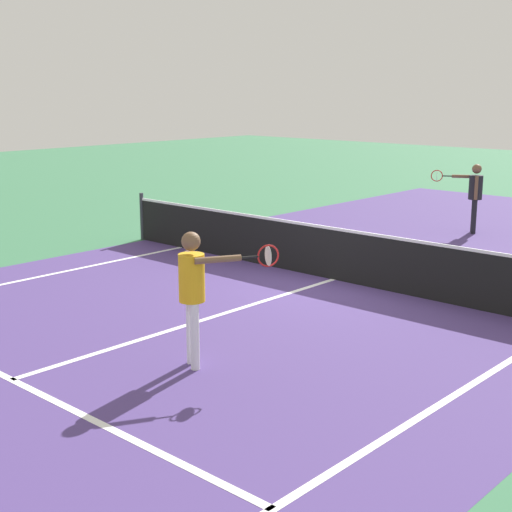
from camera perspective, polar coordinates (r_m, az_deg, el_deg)
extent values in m
plane|color=#38724C|center=(13.47, 5.99, -1.81)|extent=(60.00, 60.00, 0.00)
cube|color=#4C387A|center=(13.47, 5.99, -1.81)|extent=(10.62, 24.40, 0.00)
cube|color=white|center=(6.72, 3.95, -17.37)|extent=(0.10, 11.89, 0.01)
cube|color=white|center=(9.35, -18.32, -9.03)|extent=(8.22, 0.10, 0.01)
cube|color=white|center=(11.14, -3.87, -4.87)|extent=(0.10, 6.40, 0.01)
cylinder|color=#33383D|center=(17.05, -8.78, 3.04)|extent=(0.09, 0.09, 1.07)
cube|color=black|center=(13.36, 6.04, 0.08)|extent=(10.83, 0.02, 0.91)
cube|color=white|center=(13.26, 6.09, 2.10)|extent=(10.83, 0.03, 0.05)
cylinder|color=white|center=(9.30, -5.05, -5.80)|extent=(0.11, 0.11, 0.84)
cylinder|color=white|center=(9.10, -4.73, -6.22)|extent=(0.11, 0.11, 0.84)
cylinder|color=gold|center=(8.99, -4.98, -1.69)|extent=(0.32, 0.32, 0.59)
sphere|color=brown|center=(8.89, -5.04, 1.13)|extent=(0.23, 0.23, 0.23)
cylinder|color=brown|center=(9.15, -5.23, -1.38)|extent=(0.08, 0.08, 0.57)
cylinder|color=brown|center=(8.84, -2.95, -0.27)|extent=(0.35, 0.54, 0.08)
cylinder|color=black|center=(8.95, -0.51, -0.09)|extent=(0.13, 0.21, 0.03)
torus|color=red|center=(9.03, 0.95, 0.02)|extent=(0.16, 0.26, 0.28)
cylinder|color=silver|center=(9.03, 0.95, 0.02)|extent=(0.22, 0.13, 0.25)
cylinder|color=black|center=(18.28, 16.46, 2.91)|extent=(0.11, 0.11, 0.81)
cylinder|color=black|center=(18.50, 16.42, 3.02)|extent=(0.11, 0.11, 0.81)
cylinder|color=black|center=(18.29, 16.57, 5.09)|extent=(0.32, 0.32, 0.57)
sphere|color=brown|center=(18.24, 16.66, 6.45)|extent=(0.22, 0.22, 0.22)
cylinder|color=brown|center=(18.12, 16.61, 5.05)|extent=(0.08, 0.08, 0.55)
cylinder|color=brown|center=(18.41, 15.72, 5.93)|extent=(0.52, 0.35, 0.08)
cylinder|color=black|center=(18.39, 14.52, 5.99)|extent=(0.20, 0.13, 0.03)
torus|color=red|center=(18.39, 13.77, 6.03)|extent=(0.25, 0.16, 0.28)
cylinder|color=silver|center=(18.39, 13.77, 6.03)|extent=(0.13, 0.22, 0.25)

